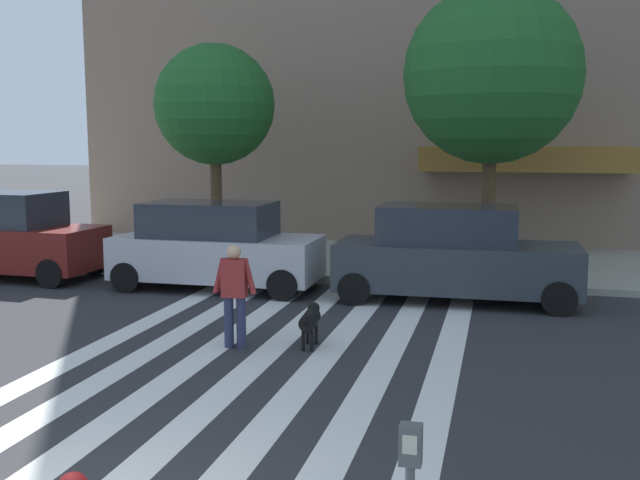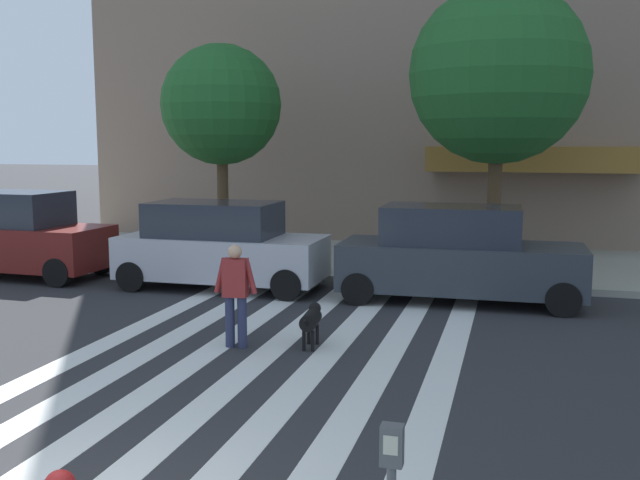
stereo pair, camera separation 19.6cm
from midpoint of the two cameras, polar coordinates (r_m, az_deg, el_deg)
The scene contains 10 objects.
ground_plane at distance 11.29m, azimuth -4.93°, elevation -8.84°, with size 160.00×160.00×0.00m, color #2B2B2D.
sidewalk_far at distance 19.42m, azimuth 3.45°, elevation -1.57°, with size 80.00×6.00×0.15m, color gray.
crosswalk_stripes at distance 11.26m, azimuth -4.58°, elevation -8.85°, with size 5.85×10.64×0.01m.
parked_car_near_curb at distance 18.70m, azimuth -23.68°, elevation 0.25°, with size 4.37×2.01×2.05m.
parked_car_behind_first at distance 16.02m, azimuth -8.66°, elevation -0.49°, with size 4.51×1.97×1.91m.
parked_car_third_in_line at distance 14.81m, azimuth 10.18°, elevation -1.21°, with size 4.87×1.95×1.95m.
street_tree_nearest at distance 19.39m, azimuth -8.65°, elevation 10.51°, with size 3.16×3.16×5.63m.
street_tree_middle at distance 17.54m, azimuth 13.18°, elevation 12.60°, with size 4.14×4.14×6.70m.
pedestrian_dog_walker at distance 11.35m, azimuth -7.29°, elevation -3.96°, with size 0.71×0.27×1.64m.
dog_on_leash at distance 11.42m, azimuth -1.26°, elevation -6.31°, with size 0.31×0.98×0.65m.
Camera 1 is at (3.49, -4.61, 3.22)m, focal length 40.34 mm.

